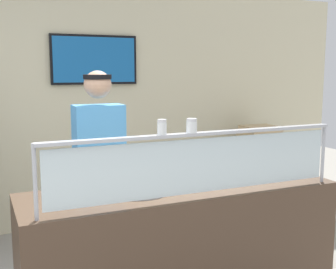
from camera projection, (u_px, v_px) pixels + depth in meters
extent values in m
cube|color=beige|center=(98.00, 106.00, 4.94)|extent=(6.62, 0.08, 2.70)
cube|color=black|center=(94.00, 60.00, 4.79)|extent=(0.97, 0.04, 0.54)
cube|color=#1966B2|center=(95.00, 60.00, 4.77)|extent=(0.92, 0.01, 0.49)
cube|color=#4C3828|center=(181.00, 252.00, 3.08)|extent=(2.22, 0.67, 0.95)
cylinder|color=#B2B5BC|center=(35.00, 182.00, 2.33)|extent=(0.02, 0.02, 0.43)
cylinder|color=#B2B5BC|center=(323.00, 153.00, 3.14)|extent=(0.02, 0.02, 0.43)
cube|color=silver|center=(200.00, 166.00, 2.73)|extent=(1.96, 0.01, 0.35)
cube|color=#B2B5BC|center=(201.00, 134.00, 2.70)|extent=(2.02, 0.06, 0.02)
cylinder|color=#9EA0A8|center=(139.00, 191.00, 2.91)|extent=(0.42, 0.42, 0.01)
cylinder|color=tan|center=(139.00, 189.00, 2.91)|extent=(0.39, 0.39, 0.02)
cylinder|color=gold|center=(139.00, 187.00, 2.90)|extent=(0.34, 0.34, 0.01)
cube|color=#ADAFB7|center=(138.00, 187.00, 2.88)|extent=(0.09, 0.28, 0.01)
cylinder|color=white|center=(162.00, 129.00, 2.59)|extent=(0.06, 0.06, 0.08)
cylinder|color=white|center=(162.00, 130.00, 2.59)|extent=(0.05, 0.05, 0.05)
cylinder|color=silver|center=(162.00, 121.00, 2.58)|extent=(0.05, 0.05, 0.02)
cylinder|color=white|center=(192.00, 127.00, 2.67)|extent=(0.07, 0.07, 0.07)
cylinder|color=red|center=(192.00, 129.00, 2.67)|extent=(0.06, 0.06, 0.05)
cylinder|color=silver|center=(192.00, 120.00, 2.66)|extent=(0.06, 0.06, 0.02)
cylinder|color=#23232D|center=(88.00, 235.00, 3.41)|extent=(0.13, 0.13, 0.95)
cylinder|color=#23232D|center=(114.00, 231.00, 3.49)|extent=(0.13, 0.13, 0.95)
cube|color=#4C9EE5|center=(99.00, 140.00, 3.34)|extent=(0.38, 0.21, 0.55)
sphere|color=tan|center=(98.00, 84.00, 3.27)|extent=(0.21, 0.21, 0.21)
cylinder|color=black|center=(97.00, 77.00, 3.26)|extent=(0.21, 0.21, 0.04)
cylinder|color=tan|center=(130.00, 156.00, 3.22)|extent=(0.08, 0.34, 0.08)
cube|color=#B7BABF|center=(259.00, 178.00, 5.40)|extent=(0.70, 0.55, 0.85)
cube|color=tan|center=(260.00, 142.00, 5.33)|extent=(0.42, 0.42, 0.04)
cube|color=tan|center=(261.00, 139.00, 5.33)|extent=(0.40, 0.40, 0.04)
cube|color=tan|center=(259.00, 135.00, 5.32)|extent=(0.42, 0.42, 0.04)
cube|color=tan|center=(259.00, 132.00, 5.31)|extent=(0.42, 0.42, 0.04)
cube|color=tan|center=(261.00, 128.00, 5.31)|extent=(0.42, 0.42, 0.04)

